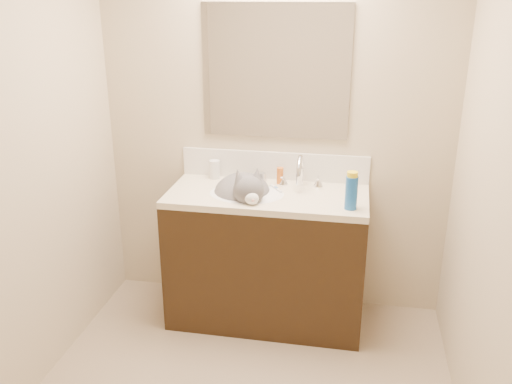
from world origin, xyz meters
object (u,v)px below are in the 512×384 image
at_px(amber_bottle, 280,176).
at_px(spray_can, 351,193).
at_px(silver_jar, 262,177).
at_px(cat, 244,194).
at_px(pill_bottle, 215,169).
at_px(faucet, 300,174).
at_px(basin, 247,204).
at_px(vanity_cabinet, 267,260).

bearing_deg(amber_bottle, spray_can, -37.62).
distance_m(silver_jar, amber_bottle, 0.12).
relative_size(cat, pill_bottle, 4.39).
height_order(faucet, spray_can, faucet).
bearing_deg(amber_bottle, silver_jar, 172.31).
bearing_deg(basin, pill_bottle, 137.62).
relative_size(basin, faucet, 1.61).
height_order(vanity_cabinet, amber_bottle, amber_bottle).
relative_size(amber_bottle, spray_can, 0.56).
relative_size(cat, silver_jar, 8.99).
bearing_deg(cat, silver_jar, 44.86).
height_order(pill_bottle, spray_can, spray_can).
xyz_separation_m(basin, faucet, (0.30, 0.17, 0.16)).
bearing_deg(pill_bottle, basin, -42.38).
bearing_deg(silver_jar, faucet, -13.79).
bearing_deg(basin, amber_bottle, 51.33).
bearing_deg(spray_can, amber_bottle, 142.38).
height_order(vanity_cabinet, pill_bottle, pill_bottle).
xyz_separation_m(vanity_cabinet, cat, (-0.14, -0.01, 0.44)).
relative_size(cat, spray_can, 2.79).
bearing_deg(silver_jar, spray_can, -32.62).
bearing_deg(vanity_cabinet, cat, -175.91).
relative_size(faucet, pill_bottle, 2.34).
relative_size(vanity_cabinet, basin, 2.67).
distance_m(faucet, amber_bottle, 0.14).
bearing_deg(pill_bottle, faucet, -7.01).
bearing_deg(silver_jar, basin, -103.44).
bearing_deg(amber_bottle, cat, -135.10).
xyz_separation_m(vanity_cabinet, pill_bottle, (-0.38, 0.21, 0.51)).
xyz_separation_m(faucet, silver_jar, (-0.25, 0.06, -0.06)).
bearing_deg(silver_jar, amber_bottle, -7.69).
bearing_deg(cat, basin, -65.09).
height_order(cat, spray_can, cat).
xyz_separation_m(amber_bottle, spray_can, (0.45, -0.34, 0.04)).
bearing_deg(silver_jar, cat, -110.47).
height_order(faucet, amber_bottle, faucet).
distance_m(pill_bottle, amber_bottle, 0.43).
bearing_deg(faucet, spray_can, -43.45).
xyz_separation_m(faucet, amber_bottle, (-0.13, 0.04, -0.03)).
relative_size(vanity_cabinet, silver_jar, 20.53).
bearing_deg(amber_bottle, basin, -128.67).
relative_size(basin, amber_bottle, 4.31).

